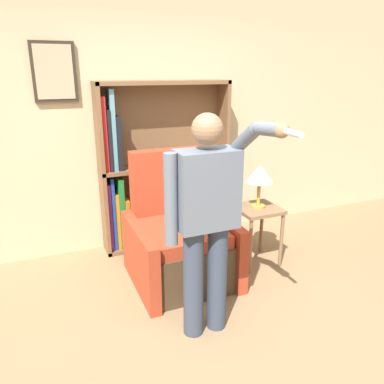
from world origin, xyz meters
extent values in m
plane|color=#937551|center=(0.00, 0.00, 0.00)|extent=(14.00, 14.00, 0.00)
cube|color=beige|center=(0.00, 2.03, 1.40)|extent=(8.00, 0.06, 2.80)
cube|color=#33281E|center=(-0.88, 1.98, 1.91)|extent=(0.40, 0.04, 0.56)
cube|color=tan|center=(-0.88, 1.96, 1.91)|extent=(0.34, 0.01, 0.50)
cube|color=brown|center=(-0.53, 1.85, 0.91)|extent=(0.04, 0.28, 1.82)
cube|color=brown|center=(0.87, 1.85, 0.91)|extent=(0.04, 0.28, 1.82)
cube|color=brown|center=(0.17, 1.98, 0.91)|extent=(1.44, 0.01, 1.82)
cube|color=brown|center=(0.17, 1.85, 0.02)|extent=(1.44, 0.28, 0.04)
cube|color=brown|center=(0.17, 1.85, 0.91)|extent=(1.44, 0.28, 0.04)
cube|color=brown|center=(0.17, 1.85, 1.80)|extent=(1.44, 0.28, 0.04)
cube|color=purple|center=(-0.49, 1.85, 0.41)|extent=(0.03, 0.19, 0.75)
cube|color=#1E47B2|center=(-0.45, 1.85, 0.44)|extent=(0.03, 0.17, 0.81)
cube|color=orange|center=(-0.41, 1.85, 0.35)|extent=(0.04, 0.18, 0.62)
cube|color=#238438|center=(-0.36, 1.85, 0.44)|extent=(0.05, 0.22, 0.80)
cube|color=orange|center=(-0.30, 1.85, 0.32)|extent=(0.05, 0.23, 0.55)
cube|color=red|center=(-0.48, 1.85, 1.31)|extent=(0.04, 0.20, 0.75)
cube|color=black|center=(-0.44, 1.85, 1.24)|extent=(0.03, 0.21, 0.62)
cube|color=#5B99A8|center=(-0.40, 1.85, 1.34)|extent=(0.05, 0.18, 0.82)
cube|color=black|center=(-0.34, 1.85, 1.21)|extent=(0.05, 0.21, 0.55)
cube|color=#4C3823|center=(0.02, 1.00, 0.22)|extent=(0.71, 0.86, 0.44)
cube|color=#B23D23|center=(0.02, 0.96, 0.50)|extent=(0.67, 0.74, 0.12)
cube|color=#B23D23|center=(0.02, 1.39, 0.71)|extent=(0.71, 0.16, 0.98)
cube|color=#B23D23|center=(-0.39, 1.00, 0.30)|extent=(0.10, 0.94, 0.61)
cube|color=#B23D23|center=(0.42, 1.00, 0.30)|extent=(0.10, 0.94, 0.61)
cylinder|color=#384256|center=(-0.18, 0.25, 0.43)|extent=(0.15, 0.15, 0.87)
cylinder|color=#384256|center=(0.02, 0.25, 0.43)|extent=(0.15, 0.15, 0.87)
cube|color=slate|center=(-0.08, 0.25, 1.14)|extent=(0.43, 0.24, 0.55)
sphere|color=#997051|center=(-0.08, 0.25, 1.56)|extent=(0.21, 0.21, 0.21)
cylinder|color=slate|center=(-0.34, 0.25, 1.10)|extent=(0.09, 0.09, 0.64)
cylinder|color=slate|center=(0.15, 0.14, 1.50)|extent=(0.09, 0.28, 0.23)
cylinder|color=slate|center=(0.15, -0.11, 1.59)|extent=(0.08, 0.27, 0.10)
sphere|color=#997051|center=(0.15, -0.24, 1.60)|extent=(0.09, 0.09, 0.09)
cylinder|color=white|center=(0.15, -0.33, 1.60)|extent=(0.04, 0.15, 0.04)
cube|color=#846647|center=(0.86, 1.03, 0.59)|extent=(0.42, 0.42, 0.04)
cylinder|color=#846647|center=(0.68, 0.84, 0.29)|extent=(0.04, 0.04, 0.57)
cylinder|color=#846647|center=(1.04, 0.84, 0.29)|extent=(0.04, 0.04, 0.57)
cylinder|color=#846647|center=(0.68, 1.21, 0.29)|extent=(0.04, 0.04, 0.57)
cylinder|color=#846647|center=(1.04, 1.21, 0.29)|extent=(0.04, 0.04, 0.57)
cylinder|color=gold|center=(0.86, 1.03, 0.62)|extent=(0.14, 0.14, 0.02)
cylinder|color=gold|center=(0.86, 1.03, 0.75)|extent=(0.03, 0.03, 0.24)
cone|color=beige|center=(0.86, 1.03, 0.96)|extent=(0.28, 0.28, 0.17)
camera|label=1|loc=(-1.12, -1.97, 1.93)|focal=35.00mm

